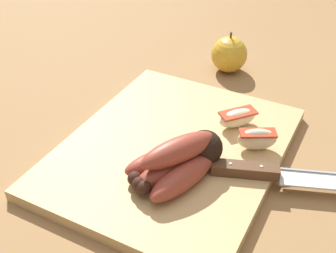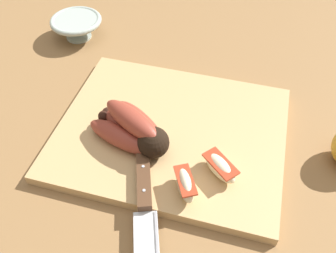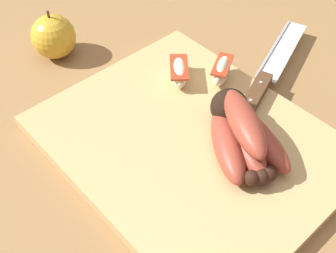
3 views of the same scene
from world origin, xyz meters
TOP-DOWN VIEW (x-y plane):
  - ground_plane at (0.00, 0.00)m, footprint 6.00×6.00m
  - cutting_board at (0.02, 0.01)m, footprint 0.41×0.33m
  - banana_bunch at (0.07, 0.05)m, footprint 0.16×0.13m
  - chefs_knife at (0.01, 0.18)m, footprint 0.12×0.27m
  - apple_wedge_near at (-0.04, 0.13)m, footprint 0.05×0.07m
  - apple_wedge_middle at (-0.08, 0.08)m, footprint 0.07×0.06m
  - ceramic_bowl at (0.32, -0.24)m, footprint 0.12×0.12m

SIDE VIEW (x-z plane):
  - ground_plane at x=0.00m, z-range 0.00..0.00m
  - cutting_board at x=0.02m, z-range 0.00..0.02m
  - chefs_knife at x=0.01m, z-range 0.02..0.04m
  - ceramic_bowl at x=0.32m, z-range 0.00..0.06m
  - apple_wedge_middle at x=-0.08m, z-range 0.02..0.05m
  - apple_wedge_near at x=-0.04m, z-range 0.02..0.06m
  - banana_bunch at x=0.07m, z-range 0.01..0.08m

